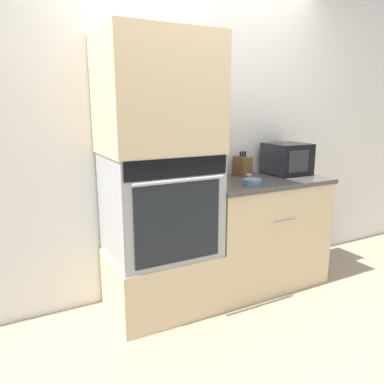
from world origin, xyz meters
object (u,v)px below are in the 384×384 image
knife_block (242,166)px  condiment_jar_far (215,176)px  microwave (287,159)px  wall_oven (160,204)px  condiment_jar_mid (214,179)px  bowl (252,182)px  condiment_jar_back (221,172)px  condiment_jar_near (249,178)px

knife_block → condiment_jar_far: size_ratio=2.77×
microwave → knife_block: bearing=163.0°
wall_oven → knife_block: size_ratio=3.56×
knife_block → condiment_jar_mid: bearing=-158.0°
knife_block → bowl: 0.41m
knife_block → bowl: size_ratio=1.48×
microwave → condiment_jar_mid: 0.78m
condiment_jar_back → condiment_jar_mid: bearing=-135.5°
wall_oven → condiment_jar_back: (0.65, 0.22, 0.14)m
wall_oven → knife_block: (0.85, 0.20, 0.19)m
wall_oven → condiment_jar_far: 0.58m
knife_block → condiment_jar_back: (-0.20, 0.02, -0.04)m
wall_oven → condiment_jar_back: bearing=18.6°
condiment_jar_near → condiment_jar_far: (-0.20, 0.18, 0.01)m
condiment_jar_mid → bowl: bearing=-44.4°
bowl → condiment_jar_mid: condiment_jar_mid is taller
condiment_jar_back → condiment_jar_near: bearing=-69.9°
condiment_jar_mid → microwave: bearing=2.7°
bowl → condiment_jar_far: (-0.14, 0.30, 0.01)m
wall_oven → knife_block: wall_oven is taller
wall_oven → condiment_jar_mid: wall_oven is taller
bowl → condiment_jar_back: (-0.03, 0.39, 0.02)m
wall_oven → knife_block: 0.90m
knife_block → condiment_jar_back: knife_block is taller
condiment_jar_mid → condiment_jar_far: 0.12m
condiment_jar_mid → condiment_jar_back: condiment_jar_back is taller
wall_oven → condiment_jar_far: (0.55, 0.14, 0.14)m
bowl → condiment_jar_mid: size_ratio=2.10×
condiment_jar_near → condiment_jar_mid: 0.29m
bowl → condiment_jar_near: (0.06, 0.13, 0.01)m
wall_oven → condiment_jar_near: 0.76m
microwave → condiment_jar_far: 0.70m
knife_block → condiment_jar_near: size_ratio=3.44×
condiment_jar_far → knife_block: bearing=11.3°
wall_oven → microwave: 1.27m
knife_block → condiment_jar_back: 0.21m
microwave → condiment_jar_mid: (-0.77, -0.04, -0.10)m
microwave → bowl: bearing=-156.2°
condiment_jar_back → condiment_jar_far: bearing=-141.6°
microwave → condiment_jar_far: microwave is taller
microwave → bowl: (-0.56, -0.25, -0.11)m
condiment_jar_near → knife_block: bearing=65.6°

